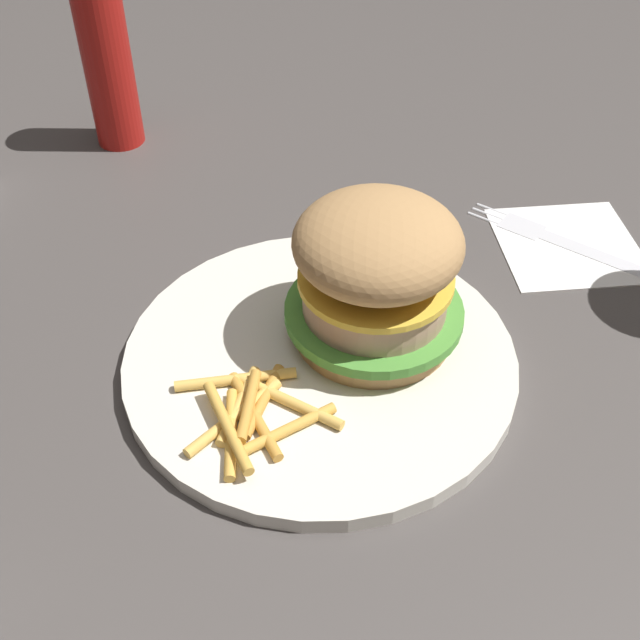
# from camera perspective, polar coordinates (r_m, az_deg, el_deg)

# --- Properties ---
(ground_plane) EXTENTS (1.60, 1.60, 0.00)m
(ground_plane) POSITION_cam_1_polar(r_m,az_deg,el_deg) (0.56, 2.69, -1.68)
(ground_plane) COLOR #47423F
(plate) EXTENTS (0.26, 0.26, 0.01)m
(plate) POSITION_cam_1_polar(r_m,az_deg,el_deg) (0.54, 0.00, -2.81)
(plate) COLOR silver
(plate) RESTS_ON ground_plane
(sandwich) EXTENTS (0.12, 0.12, 0.10)m
(sandwich) POSITION_cam_1_polar(r_m,az_deg,el_deg) (0.52, 4.02, 3.36)
(sandwich) COLOR tan
(sandwich) RESTS_ON plate
(fries_pile) EXTENTS (0.09, 0.11, 0.01)m
(fries_pile) POSITION_cam_1_polar(r_m,az_deg,el_deg) (0.50, -4.94, -6.46)
(fries_pile) COLOR gold
(fries_pile) RESTS_ON plate
(napkin) EXTENTS (0.13, 0.13, 0.00)m
(napkin) POSITION_cam_1_polar(r_m,az_deg,el_deg) (0.68, 17.25, 5.17)
(napkin) COLOR white
(napkin) RESTS_ON ground_plane
(fork) EXTENTS (0.11, 0.16, 0.00)m
(fork) POSITION_cam_1_polar(r_m,az_deg,el_deg) (0.68, 17.17, 5.39)
(fork) COLOR silver
(fork) RESTS_ON napkin
(ketchup_bottle) EXTENTS (0.04, 0.04, 0.15)m
(ketchup_bottle) POSITION_cam_1_polar(r_m,az_deg,el_deg) (0.78, -14.83, 17.03)
(ketchup_bottle) COLOR #B21914
(ketchup_bottle) RESTS_ON ground_plane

